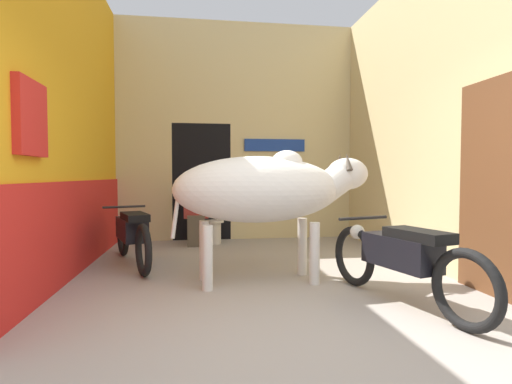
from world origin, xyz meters
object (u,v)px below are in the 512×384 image
Objects in this scene: motorcycle_far at (132,233)px; shopkeeper_seated at (196,208)px; cow at (266,190)px; plastic_stool at (214,231)px; motorcycle_near at (401,258)px.

shopkeeper_seated is (0.82, 1.36, 0.20)m from motorcycle_far.
motorcycle_far is (-1.59, 1.04, -0.59)m from cow.
shopkeeper_seated is 2.93× the size of plastic_stool.
plastic_stool is at bearing 100.64° from cow.
cow reaches higher than plastic_stool.
cow reaches higher than motorcycle_near.
motorcycle_near is at bearing -61.12° from shopkeeper_seated.
cow is 1.18× the size of motorcycle_far.
motorcycle_near is 3.82m from shopkeeper_seated.
motorcycle_far is at bearing 146.83° from cow.
cow is 2.55m from shopkeeper_seated.
shopkeeper_seated reaches higher than motorcycle_near.
motorcycle_near is 3.32m from motorcycle_far.
motorcycle_near is 3.78m from plastic_stool.
motorcycle_far reaches higher than plastic_stool.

